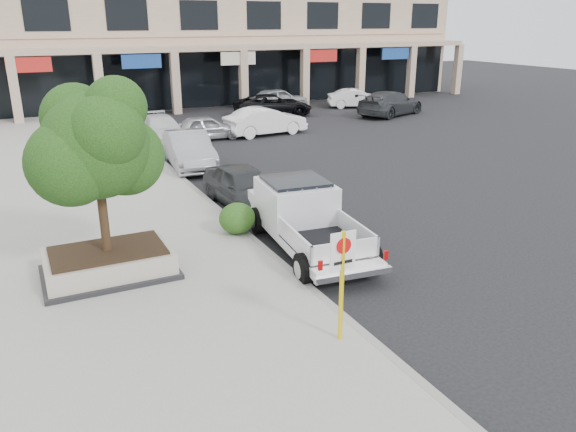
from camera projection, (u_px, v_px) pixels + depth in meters
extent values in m
plane|color=black|center=(346.00, 267.00, 14.85)|extent=(120.00, 120.00, 0.00)
cube|color=gray|center=(96.00, 226.00, 17.62)|extent=(8.00, 52.00, 0.15)
cube|color=gray|center=(215.00, 208.00, 19.26)|extent=(0.20, 52.00, 0.15)
cube|color=tan|center=(211.00, 42.00, 45.49)|extent=(40.00, 10.00, 9.00)
cube|color=tan|center=(238.00, 47.00, 40.39)|extent=(40.00, 2.20, 0.35)
cube|color=tan|center=(457.00, 69.00, 48.72)|extent=(0.55, 0.55, 4.20)
cube|color=black|center=(234.00, 79.00, 42.04)|extent=(39.20, 0.08, 3.90)
cube|color=black|center=(110.00, 272.00, 14.05)|extent=(3.20, 2.20, 0.12)
cube|color=#A7998C|center=(109.00, 261.00, 13.94)|extent=(3.00, 2.00, 0.50)
cube|color=black|center=(108.00, 250.00, 13.85)|extent=(2.70, 1.70, 0.06)
cylinder|color=black|center=(102.00, 207.00, 13.48)|extent=(0.22, 0.22, 2.20)
sphere|color=black|center=(95.00, 146.00, 12.98)|extent=(2.50, 2.50, 2.50)
sphere|color=black|center=(125.00, 157.00, 13.66)|extent=(1.90, 1.90, 1.90)
sphere|color=black|center=(76.00, 118.00, 13.08)|extent=(1.60, 1.60, 1.60)
cylinder|color=#E2BD0B|center=(342.00, 287.00, 10.86)|extent=(0.09, 0.09, 2.30)
cube|color=white|center=(343.00, 251.00, 10.61)|extent=(0.55, 0.03, 0.78)
cylinder|color=red|center=(344.00, 246.00, 10.55)|extent=(0.32, 0.01, 0.32)
ellipsoid|color=#1A4313|center=(237.00, 218.00, 16.64)|extent=(1.10, 0.99, 0.93)
imported|color=#2B2D30|center=(244.00, 186.00, 19.50)|extent=(2.02, 4.32, 1.43)
imported|color=#94969B|center=(189.00, 150.00, 24.62)|extent=(2.17, 4.95, 1.58)
imported|color=silver|center=(161.00, 130.00, 29.62)|extent=(2.07, 4.88, 1.40)
imported|color=black|center=(130.00, 111.00, 35.80)|extent=(2.67, 5.02, 1.34)
imported|color=#A5A6AD|center=(206.00, 127.00, 30.39)|extent=(3.92, 1.63, 1.33)
imported|color=white|center=(265.00, 121.00, 31.64)|extent=(4.84, 2.10, 1.55)
imported|color=#2E3033|center=(390.00, 103.00, 38.09)|extent=(6.11, 4.23, 1.64)
imported|color=black|center=(273.00, 105.00, 37.77)|extent=(5.59, 3.23, 1.46)
imported|color=#A3A7AB|center=(278.00, 99.00, 40.59)|extent=(4.75, 2.47, 1.54)
imported|color=white|center=(356.00, 98.00, 41.52)|extent=(4.37, 2.85, 1.36)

